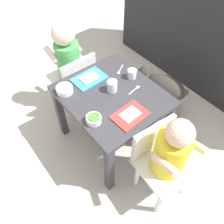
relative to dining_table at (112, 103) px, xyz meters
name	(u,v)px	position (x,y,z in m)	size (l,w,h in m)	color
ground_plane	(112,139)	(0.00, 0.00, -0.38)	(7.00, 7.00, 0.00)	#B2ADA3
kitchen_cabinet_back	(219,34)	(0.00, 1.05, 0.08)	(1.78, 0.38, 0.92)	#232326
dining_table	(112,103)	(0.00, 0.00, 0.00)	(0.60, 0.53, 0.47)	#333338
seated_child_left	(69,60)	(-0.46, -0.01, 0.06)	(0.29, 0.29, 0.71)	silver
seated_child_right	(169,152)	(0.46, 0.00, 0.03)	(0.30, 0.30, 0.67)	silver
dog	(162,86)	(-0.03, 0.52, -0.17)	(0.42, 0.25, 0.31)	#332D28
food_tray_left	(89,78)	(-0.19, -0.03, 0.09)	(0.15, 0.21, 0.02)	#388CD8
food_tray_right	(130,115)	(0.19, -0.03, 0.09)	(0.14, 0.20, 0.02)	red
water_cup_left	(112,87)	(-0.02, 0.02, 0.11)	(0.06, 0.06, 0.07)	white
water_cup_right	(132,74)	(-0.04, 0.19, 0.11)	(0.06, 0.06, 0.06)	white
cereal_bowl_left_side	(65,89)	(-0.19, -0.21, 0.10)	(0.10, 0.10, 0.04)	white
veggie_bowl_far	(94,119)	(0.10, -0.20, 0.10)	(0.08, 0.08, 0.04)	white
spoon_by_left_tray	(120,70)	(-0.13, 0.17, 0.09)	(0.06, 0.09, 0.01)	silver
spoon_by_right_tray	(135,89)	(0.06, 0.13, 0.09)	(0.03, 0.10, 0.01)	silver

